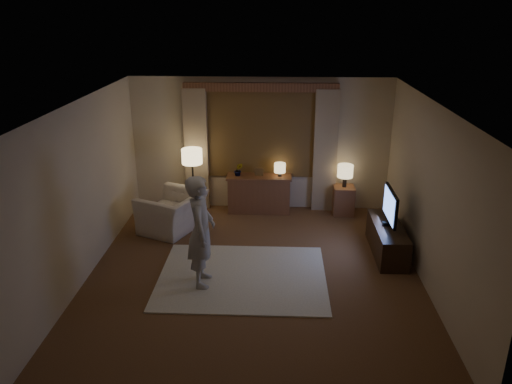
# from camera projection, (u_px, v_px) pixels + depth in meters

# --- Properties ---
(room) EXTENTS (5.04, 5.54, 2.64)m
(room) POSITION_uv_depth(u_px,v_px,m) (255.00, 181.00, 7.59)
(room) COLOR brown
(room) RESTS_ON ground
(rug) EXTENTS (2.50, 2.00, 0.02)m
(rug) POSITION_uv_depth(u_px,v_px,m) (242.00, 277.00, 7.51)
(rug) COLOR beige
(rug) RESTS_ON floor
(sideboard) EXTENTS (1.20, 0.40, 0.70)m
(sideboard) POSITION_uv_depth(u_px,v_px,m) (259.00, 195.00, 9.81)
(sideboard) COLOR brown
(sideboard) RESTS_ON floor
(picture_frame) EXTENTS (0.16, 0.02, 0.20)m
(picture_frame) POSITION_uv_depth(u_px,v_px,m) (259.00, 173.00, 9.65)
(picture_frame) COLOR brown
(picture_frame) RESTS_ON sideboard
(plant) EXTENTS (0.17, 0.13, 0.30)m
(plant) POSITION_uv_depth(u_px,v_px,m) (238.00, 170.00, 9.65)
(plant) COLOR #999999
(plant) RESTS_ON sideboard
(table_lamp_sideboard) EXTENTS (0.22, 0.22, 0.30)m
(table_lamp_sideboard) POSITION_uv_depth(u_px,v_px,m) (280.00, 168.00, 9.60)
(table_lamp_sideboard) COLOR black
(table_lamp_sideboard) RESTS_ON sideboard
(floor_lamp) EXTENTS (0.39, 0.39, 1.33)m
(floor_lamp) POSITION_uv_depth(u_px,v_px,m) (192.00, 160.00, 9.37)
(floor_lamp) COLOR black
(floor_lamp) RESTS_ON floor
(armchair) EXTENTS (1.28, 1.35, 0.69)m
(armchair) POSITION_uv_depth(u_px,v_px,m) (172.00, 212.00, 8.99)
(armchair) COLOR beige
(armchair) RESTS_ON floor
(side_table) EXTENTS (0.40, 0.40, 0.56)m
(side_table) POSITION_uv_depth(u_px,v_px,m) (343.00, 200.00, 9.72)
(side_table) COLOR brown
(side_table) RESTS_ON floor
(table_lamp_side) EXTENTS (0.30, 0.30, 0.44)m
(table_lamp_side) POSITION_uv_depth(u_px,v_px,m) (345.00, 172.00, 9.51)
(table_lamp_side) COLOR black
(table_lamp_side) RESTS_ON side_table
(tv_stand) EXTENTS (0.45, 1.40, 0.50)m
(tv_stand) POSITION_uv_depth(u_px,v_px,m) (387.00, 239.00, 8.17)
(tv_stand) COLOR black
(tv_stand) RESTS_ON floor
(tv) EXTENTS (0.20, 0.84, 0.60)m
(tv) POSITION_uv_depth(u_px,v_px,m) (390.00, 206.00, 7.96)
(tv) COLOR black
(tv) RESTS_ON tv_stand
(person) EXTENTS (0.42, 0.62, 1.65)m
(person) POSITION_uv_depth(u_px,v_px,m) (201.00, 231.00, 7.05)
(person) COLOR #B6B1A8
(person) RESTS_ON rug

